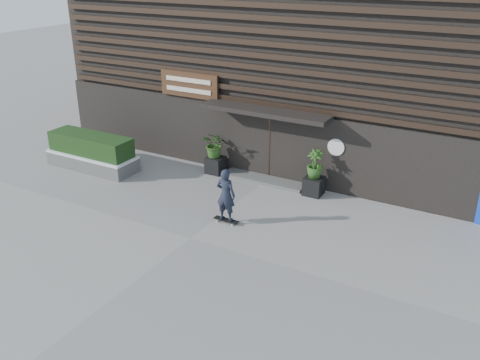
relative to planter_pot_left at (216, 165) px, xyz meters
The scene contains 11 objects.
ground 4.80m from the planter_pot_left, 66.64° to the right, with size 80.00×80.00×0.00m, color gray.
entrance_step 1.93m from the planter_pot_left, ahead, with size 3.00×0.80×0.12m, color #535351.
planter_pot_left is the anchor object (origin of this frame).
bamboo_left 0.78m from the planter_pot_left, ahead, with size 0.86×0.75×0.96m, color #2D591E.
planter_pot_right 3.80m from the planter_pot_left, ahead, with size 0.60×0.60×0.60m, color black.
bamboo_right 3.88m from the planter_pot_left, ahead, with size 0.54×0.54×0.96m, color #2D591E.
raised_bed 4.60m from the planter_pot_left, 156.54° to the right, with size 3.50×1.20×0.50m, color #525250.
snow_layer 4.60m from the planter_pot_left, 156.54° to the right, with size 3.50×1.20×0.08m, color white.
hedge 4.64m from the planter_pot_left, 156.54° to the right, with size 3.30×1.00×0.70m, color #173413.
building 6.94m from the planter_pot_left, 71.14° to the left, with size 18.00×11.00×8.00m.
skateboarder 3.90m from the planter_pot_left, 53.54° to the right, with size 0.78×0.41×1.71m.
Camera 1 is at (7.43, -10.36, 7.30)m, focal length 38.91 mm.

